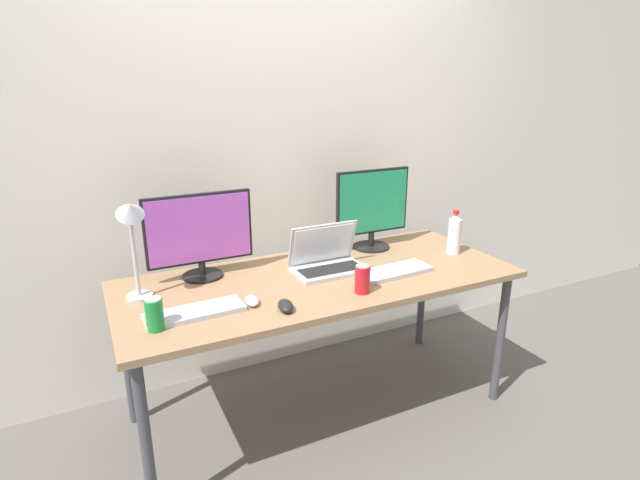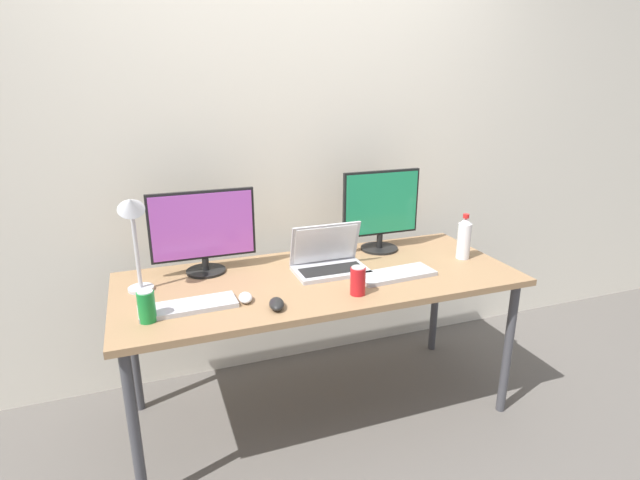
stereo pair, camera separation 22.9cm
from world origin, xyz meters
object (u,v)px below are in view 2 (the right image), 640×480
monitor_center (381,209)px  water_bottle (464,238)px  monitor_left (203,230)px  laptop_silver (329,260)px  keyboard_aux (188,306)px  mouse_by_laptop (245,298)px  keyboard_main (396,274)px  soda_can_by_laptop (147,306)px  work_desk (320,287)px  mouse_by_keyboard (277,304)px  desk_lamp (133,225)px  soda_can_near_keyboard (358,281)px

monitor_center → water_bottle: 0.45m
monitor_left → laptop_silver: 0.61m
keyboard_aux → mouse_by_laptop: bearing=-4.9°
keyboard_main → soda_can_by_laptop: 1.12m
work_desk → mouse_by_keyboard: (-0.28, -0.26, 0.08)m
work_desk → keyboard_aux: keyboard_aux is taller
laptop_silver → mouse_by_laptop: laptop_silver is taller
mouse_by_keyboard → desk_lamp: desk_lamp is taller
keyboard_aux → desk_lamp: bearing=126.7°
mouse_by_laptop → water_bottle: size_ratio=0.40×
soda_can_by_laptop → desk_lamp: size_ratio=0.27×
mouse_by_keyboard → mouse_by_laptop: size_ratio=1.15×
keyboard_aux → desk_lamp: 0.41m
keyboard_main → keyboard_aux: bearing=177.4°
monitor_center → mouse_by_keyboard: (-0.72, -0.51, -0.21)m
keyboard_aux → soda_can_by_laptop: 0.18m
keyboard_aux → soda_can_near_keyboard: 0.71m
laptop_silver → desk_lamp: size_ratio=0.76×
monitor_left → desk_lamp: 0.35m
mouse_by_keyboard → mouse_by_laptop: (-0.10, 0.11, -0.00)m
laptop_silver → soda_can_near_keyboard: 0.30m
monitor_left → mouse_by_laptop: 0.45m
keyboard_aux → soda_can_by_laptop: (-0.16, -0.06, 0.05)m
monitor_left → laptop_silver: bearing=-17.9°
mouse_by_laptop → desk_lamp: size_ratio=0.20×
mouse_by_keyboard → soda_can_near_keyboard: 0.37m
work_desk → mouse_by_keyboard: 0.39m
monitor_left → desk_lamp: desk_lamp is taller
keyboard_aux → mouse_by_keyboard: mouse_by_keyboard is taller
mouse_by_laptop → mouse_by_keyboard: bearing=-38.0°
work_desk → mouse_by_laptop: bearing=-158.7°
keyboard_aux → water_bottle: water_bottle is taller
monitor_left → mouse_by_laptop: bearing=-74.3°
laptop_silver → desk_lamp: 0.90m
keyboard_aux → soda_can_near_keyboard: bearing=-10.8°
mouse_by_laptop → soda_can_near_keyboard: bearing=-3.2°
keyboard_main → soda_can_near_keyboard: bearing=-157.6°
work_desk → soda_can_near_keyboard: (0.08, -0.25, 0.12)m
keyboard_main → soda_can_near_keyboard: soda_can_near_keyboard is taller
monitor_center → water_bottle: (0.34, -0.27, -0.12)m
laptop_silver → keyboard_aux: size_ratio=0.90×
keyboard_aux → keyboard_main: bearing=-1.1°
keyboard_main → desk_lamp: 1.19m
work_desk → soda_can_by_laptop: bearing=-165.7°
laptop_silver → water_bottle: water_bottle is taller
monitor_center → soda_can_near_keyboard: monitor_center is taller
monitor_center → soda_can_near_keyboard: 0.63m
work_desk → keyboard_main: size_ratio=5.01×
keyboard_aux → water_bottle: size_ratio=1.64×
work_desk → soda_can_by_laptop: soda_can_by_laptop is taller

